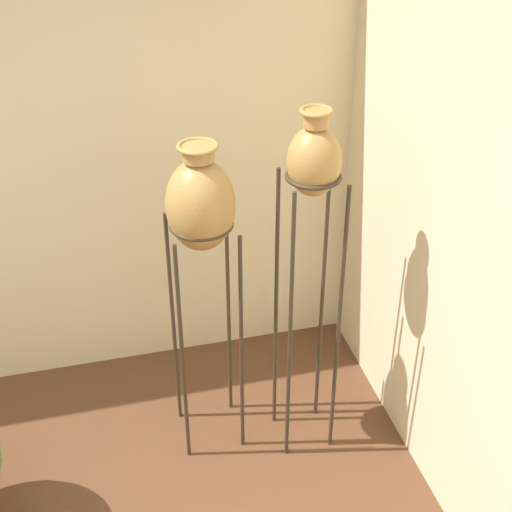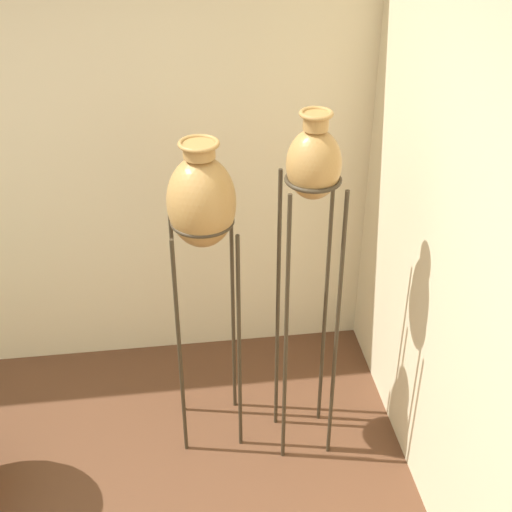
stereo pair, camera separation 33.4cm
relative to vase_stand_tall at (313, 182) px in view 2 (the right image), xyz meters
The scene contains 3 objects.
wall_back 1.70m from the vase_stand_tall, 147.21° to the left, with size 7.87×0.06×2.70m.
vase_stand_tall is the anchor object (origin of this frame).
vase_stand_medium 0.53m from the vase_stand_tall, 163.70° to the left, with size 0.32×0.32×1.71m.
Camera 2 is at (0.80, -1.69, 2.92)m, focal length 50.00 mm.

